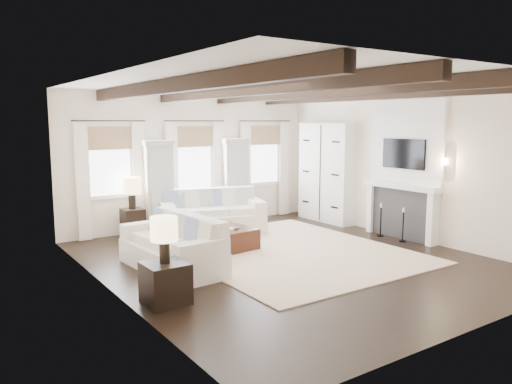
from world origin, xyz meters
TOP-DOWN VIEW (x-y plane):
  - ground at (0.00, 0.00)m, footprint 7.50×7.50m
  - room_shell at (0.75, 0.90)m, footprint 6.54×7.54m
  - area_rug at (0.36, 0.49)m, footprint 4.03×4.85m
  - sofa_back at (-0.02, 2.84)m, footprint 2.52×1.69m
  - sofa_left at (-1.95, 0.67)m, footprint 1.15×2.24m
  - ottoman at (-0.86, 1.29)m, footprint 1.72×1.19m
  - tray at (-0.76, 1.23)m, footprint 0.54×0.44m
  - book_lower at (-0.99, 1.26)m, footprint 0.28×0.23m
  - book_upper at (-0.91, 1.28)m, footprint 0.24×0.19m
  - book_loose at (-0.48, 1.19)m, footprint 0.26×0.21m
  - side_table_front at (-2.78, -0.77)m, footprint 0.58×0.58m
  - lamp_front at (-2.78, -0.77)m, footprint 0.38×0.38m
  - side_table_back at (-1.75, 3.23)m, footprint 0.44×0.44m
  - lamp_back at (-1.75, 3.23)m, footprint 0.40×0.40m
  - candlestick_near at (2.90, -0.25)m, footprint 0.15×0.15m
  - candlestick_far at (2.90, 0.37)m, footprint 0.15×0.15m

SIDE VIEW (x-z plane):
  - ground at x=0.00m, z-range 0.00..0.00m
  - area_rug at x=0.36m, z-range 0.00..0.02m
  - ottoman at x=-0.86m, z-range 0.00..0.42m
  - side_table_front at x=-2.78m, z-range 0.00..0.58m
  - candlestick_near at x=2.90m, z-range -0.06..0.67m
  - candlestick_far at x=2.90m, z-range -0.06..0.68m
  - side_table_back at x=-1.75m, z-range 0.00..0.66m
  - sofa_left at x=-1.95m, z-range -0.09..0.84m
  - sofa_back at x=-0.02m, z-range -0.09..0.90m
  - book_loose at x=-0.48m, z-range 0.42..0.45m
  - tray at x=-0.76m, z-range 0.42..0.46m
  - book_lower at x=-0.99m, z-range 0.46..0.50m
  - book_upper at x=-0.91m, z-range 0.50..0.53m
  - lamp_front at x=-2.78m, z-range 0.70..1.36m
  - lamp_back at x=-1.75m, z-range 0.79..1.47m
  - room_shell at x=0.75m, z-range 0.28..3.50m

